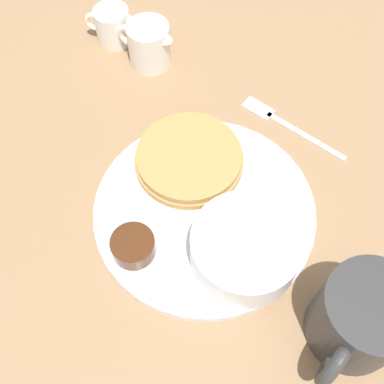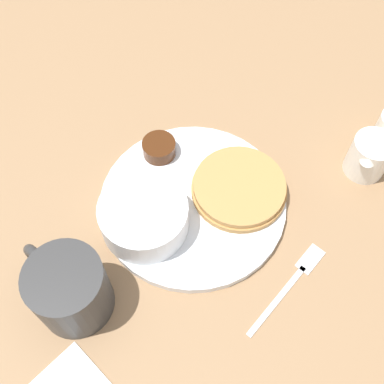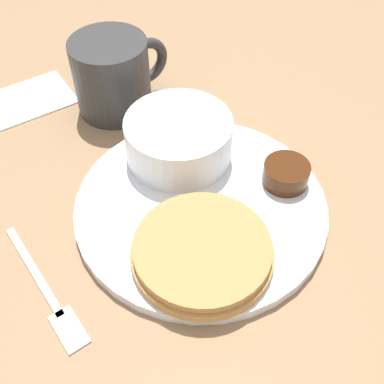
# 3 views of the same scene
# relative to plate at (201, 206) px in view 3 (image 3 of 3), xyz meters

# --- Properties ---
(ground_plane) EXTENTS (4.00, 4.00, 0.00)m
(ground_plane) POSITION_rel_plate_xyz_m (0.00, 0.00, -0.01)
(ground_plane) COLOR #93704C
(plate) EXTENTS (0.25, 0.25, 0.01)m
(plate) POSITION_rel_plate_xyz_m (0.00, 0.00, 0.00)
(plate) COLOR white
(plate) RESTS_ON ground_plane
(pancake_stack) EXTENTS (0.13, 0.13, 0.02)m
(pancake_stack) POSITION_rel_plate_xyz_m (-0.03, -0.05, 0.01)
(pancake_stack) COLOR #B78447
(pancake_stack) RESTS_ON plate
(bowl) EXTENTS (0.11, 0.11, 0.05)m
(bowl) POSITION_rel_plate_xyz_m (0.01, 0.07, 0.03)
(bowl) COLOR white
(bowl) RESTS_ON plate
(syrup_cup) EXTENTS (0.05, 0.05, 0.02)m
(syrup_cup) POSITION_rel_plate_xyz_m (0.09, -0.02, 0.02)
(syrup_cup) COLOR #47230F
(syrup_cup) RESTS_ON plate
(butter_ramekin) EXTENTS (0.05, 0.05, 0.05)m
(butter_ramekin) POSITION_rel_plate_xyz_m (0.03, 0.08, 0.02)
(butter_ramekin) COLOR white
(butter_ramekin) RESTS_ON plate
(coffee_mug) EXTENTS (0.12, 0.09, 0.09)m
(coffee_mug) POSITION_rel_plate_xyz_m (-0.00, 0.19, 0.04)
(coffee_mug) COLOR #333333
(coffee_mug) RESTS_ON ground_plane
(fork) EXTENTS (0.03, 0.15, 0.00)m
(fork) POSITION_rel_plate_xyz_m (-0.16, -0.02, -0.00)
(fork) COLOR silver
(fork) RESTS_ON ground_plane
(napkin) EXTENTS (0.11, 0.08, 0.00)m
(napkin) POSITION_rel_plate_xyz_m (-0.09, 0.26, -0.00)
(napkin) COLOR white
(napkin) RESTS_ON ground_plane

